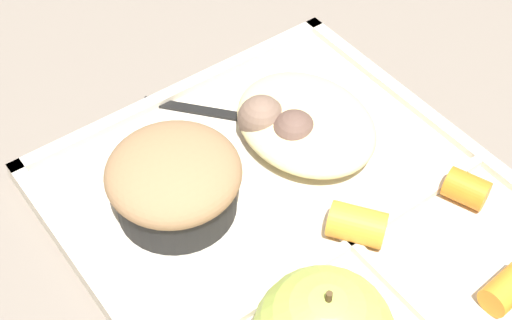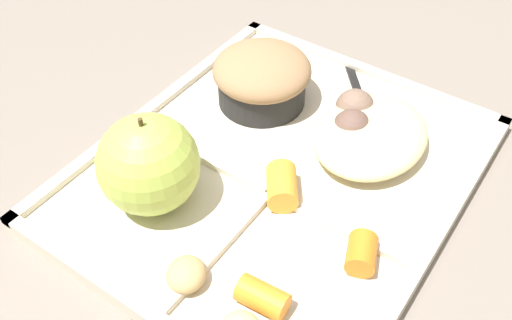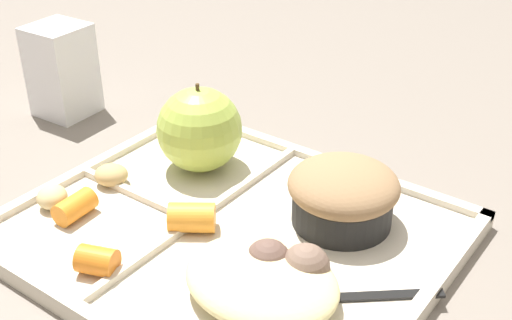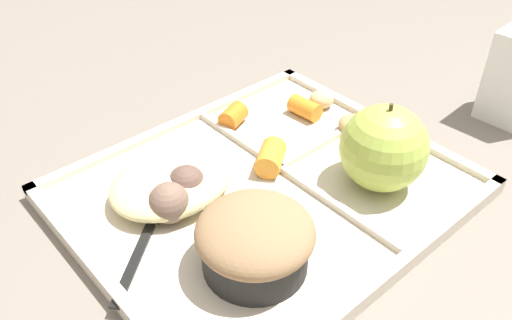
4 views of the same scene
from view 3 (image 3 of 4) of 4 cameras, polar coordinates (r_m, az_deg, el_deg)
name	(u,v)px [view 3 (image 3 of 4)]	position (r m, az deg, el deg)	size (l,w,h in m)	color
ground	(230,238)	(0.56, -2.29, -6.79)	(6.00, 6.00, 0.00)	slate
lunch_tray	(229,233)	(0.56, -2.37, -6.28)	(0.35, 0.29, 0.02)	beige
green_apple	(199,130)	(0.62, -4.91, 2.64)	(0.08, 0.08, 0.09)	#A8C14C
bran_muffin	(343,194)	(0.55, 7.53, -2.93)	(0.09, 0.09, 0.05)	black
carrot_slice_back	(75,207)	(0.58, -15.37, -3.92)	(0.02, 0.02, 0.04)	orange
carrot_slice_small	(192,218)	(0.55, -5.57, -4.97)	(0.03, 0.03, 0.04)	orange
carrot_slice_near_corner	(97,261)	(0.51, -13.55, -8.47)	(0.02, 0.02, 0.03)	orange
potato_chunk_corner	(52,197)	(0.60, -17.20, -3.08)	(0.03, 0.03, 0.02)	tan
potato_chunk_large	(111,175)	(0.62, -12.40, -1.26)	(0.03, 0.03, 0.02)	tan
egg_noodle_pile	(261,280)	(0.48, 0.47, -10.34)	(0.12, 0.10, 0.03)	beige
meatball_center	(305,268)	(0.48, 4.29, -9.26)	(0.04, 0.04, 0.04)	#755B4C
meatball_back	(268,262)	(0.49, 1.03, -8.83)	(0.04, 0.04, 0.04)	brown
plastic_fork	(330,301)	(0.48, 6.38, -12.00)	(0.12, 0.10, 0.00)	black
milk_carton	(62,70)	(0.78, -16.42, 7.44)	(0.06, 0.06, 0.10)	white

